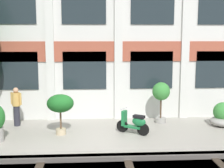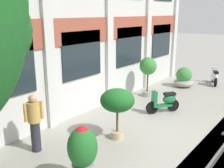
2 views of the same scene
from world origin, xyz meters
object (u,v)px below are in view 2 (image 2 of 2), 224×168
object	(u,v)px
potted_plant_fluted_column	(83,152)
resident_by_doorway	(34,121)
scooter_second_parked	(165,101)
potted_plant_wide_bowl	(184,79)
scooter_near_curb	(215,77)
potted_plant_low_pan	(148,69)
potted_plant_terracotta_small	(117,102)

from	to	relation	value
potted_plant_fluted_column	resident_by_doorway	xyz separation A→B (m)	(0.25, 2.04, 0.10)
resident_by_doorway	scooter_second_parked	bearing A→B (deg)	95.87
potted_plant_wide_bowl	scooter_near_curb	size ratio (longest dim) A/B	0.79
potted_plant_low_pan	scooter_second_parked	size ratio (longest dim) A/B	1.51
scooter_second_parked	resident_by_doorway	distance (m)	5.05
potted_plant_terracotta_small	resident_by_doorway	bearing A→B (deg)	146.32
scooter_second_parked	potted_plant_terracotta_small	bearing A→B (deg)	31.35
potted_plant_wide_bowl	resident_by_doorway	distance (m)	8.73
potted_plant_wide_bowl	scooter_near_curb	distance (m)	1.80
potted_plant_wide_bowl	resident_by_doorway	bearing A→B (deg)	176.17
potted_plant_terracotta_small	scooter_near_curb	world-z (taller)	potted_plant_terracotta_small
potted_plant_wide_bowl	potted_plant_low_pan	bearing A→B (deg)	164.60
potted_plant_fluted_column	scooter_near_curb	world-z (taller)	potted_plant_fluted_column
scooter_near_curb	scooter_second_parked	size ratio (longest dim) A/B	1.08
potted_plant_fluted_column	scooter_second_parked	distance (m)	5.11
potted_plant_low_pan	potted_plant_fluted_column	size ratio (longest dim) A/B	1.30
resident_by_doorway	potted_plant_wide_bowl	bearing A→B (deg)	108.97
scooter_near_curb	scooter_second_parked	world-z (taller)	same
potted_plant_wide_bowl	potted_plant_fluted_column	world-z (taller)	potted_plant_fluted_column
scooter_near_curb	scooter_second_parked	distance (m)	5.28
potted_plant_low_pan	scooter_near_curb	distance (m)	4.38
potted_plant_fluted_column	scooter_near_curb	distance (m)	10.35
potted_plant_fluted_column	scooter_second_parked	xyz separation A→B (m)	(5.06, 0.58, -0.35)
potted_plant_wide_bowl	potted_plant_fluted_column	xyz separation A→B (m)	(-8.95, -1.46, 0.35)
potted_plant_terracotta_small	potted_plant_fluted_column	distance (m)	2.38
potted_plant_wide_bowl	potted_plant_fluted_column	size ratio (longest dim) A/B	0.74
potted_plant_terracotta_small	scooter_second_parked	world-z (taller)	potted_plant_terracotta_small
potted_plant_low_pan	scooter_near_curb	bearing A→B (deg)	-25.15
potted_plant_wide_bowl	potted_plant_terracotta_small	world-z (taller)	potted_plant_terracotta_small
potted_plant_fluted_column	potted_plant_terracotta_small	bearing A→B (deg)	17.91
potted_plant_wide_bowl	resident_by_doorway	size ratio (longest dim) A/B	0.62
scooter_near_curb	potted_plant_wide_bowl	bearing A→B (deg)	115.80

